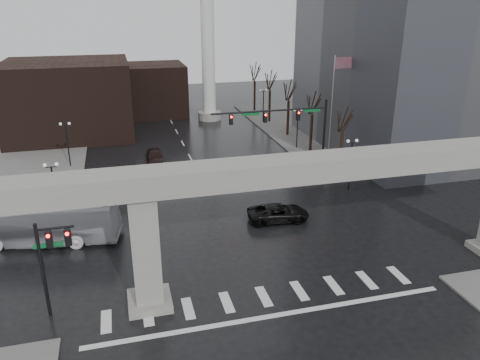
{
  "coord_description": "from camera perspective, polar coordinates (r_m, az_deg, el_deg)",
  "views": [
    {
      "loc": [
        -7.82,
        -24.62,
        17.42
      ],
      "look_at": [
        0.8,
        7.84,
        4.5
      ],
      "focal_mm": 35.0,
      "sensor_mm": 36.0,
      "label": 1
    }
  ],
  "objects": [
    {
      "name": "tree_right_1",
      "position": [
        57.24,
        8.7,
        6.05
      ],
      "size": [
        1.09,
        1.61,
        7.67
      ],
      "color": "black",
      "rests_on": "ground"
    },
    {
      "name": "lamp_right_1",
      "position": [
        58.47,
        7.04,
        7.08
      ],
      "size": [
        1.22,
        0.32,
        5.11
      ],
      "color": "black",
      "rests_on": "ground"
    },
    {
      "name": "signal_mast_arm",
      "position": [
        47.99,
        6.16,
        6.94
      ],
      "size": [
        12.12,
        0.43,
        8.0
      ],
      "color": "black",
      "rests_on": "ground"
    },
    {
      "name": "lamp_left_1",
      "position": [
        54.74,
        -20.38,
        4.95
      ],
      "size": [
        1.22,
        0.32,
        5.11
      ],
      "color": "black",
      "rests_on": "ground"
    },
    {
      "name": "far_car",
      "position": [
        54.3,
        -10.36,
        2.85
      ],
      "size": [
        2.0,
        4.66,
        1.57
      ],
      "primitive_type": "imported",
      "rotation": [
        0.0,
        0.0,
        -0.03
      ],
      "color": "black",
      "rests_on": "ground"
    },
    {
      "name": "building_far_mid",
      "position": [
        78.01,
        -10.55,
        10.79
      ],
      "size": [
        10.0,
        10.0,
        8.0
      ],
      "primitive_type": "cube",
      "color": "black",
      "rests_on": "ground"
    },
    {
      "name": "building_far_left",
      "position": [
        68.05,
        -20.08,
        9.27
      ],
      "size": [
        16.0,
        14.0,
        10.0
      ],
      "primitive_type": "cube",
      "color": "black",
      "rests_on": "ground"
    },
    {
      "name": "tree_right_2",
      "position": [
        64.41,
        5.9,
        7.91
      ],
      "size": [
        1.1,
        1.63,
        7.85
      ],
      "color": "black",
      "rests_on": "ground"
    },
    {
      "name": "city_bus",
      "position": [
        38.91,
        -23.9,
        -4.6
      ],
      "size": [
        13.1,
        5.27,
        3.56
      ],
      "primitive_type": "imported",
      "rotation": [
        0.0,
        0.0,
        1.39
      ],
      "color": "silver",
      "rests_on": "ground"
    },
    {
      "name": "ground",
      "position": [
        31.16,
        2.34,
        -12.97
      ],
      "size": [
        160.0,
        160.0,
        0.0
      ],
      "primitive_type": "plane",
      "color": "black",
      "rests_on": "ground"
    },
    {
      "name": "tree_right_4",
      "position": [
        79.23,
        1.81,
        10.57
      ],
      "size": [
        1.12,
        1.69,
        8.19
      ],
      "color": "black",
      "rests_on": "ground"
    },
    {
      "name": "lamp_right_2",
      "position": [
        71.33,
        2.87,
        9.74
      ],
      "size": [
        1.22,
        0.32,
        5.11
      ],
      "color": "black",
      "rests_on": "ground"
    },
    {
      "name": "smokestack",
      "position": [
        72.08,
        -3.98,
        17.75
      ],
      "size": [
        3.6,
        3.6,
        30.0
      ],
      "color": "silver",
      "rests_on": "ground"
    },
    {
      "name": "pickup_truck",
      "position": [
        39.56,
        4.69,
        -4.01
      ],
      "size": [
        5.38,
        2.88,
        1.44
      ],
      "primitive_type": "imported",
      "rotation": [
        0.0,
        0.0,
        1.47
      ],
      "color": "black",
      "rests_on": "ground"
    },
    {
      "name": "signal_left_pole",
      "position": [
        28.79,
        -22.11,
        -8.29
      ],
      "size": [
        2.3,
        0.3,
        6.0
      ],
      "color": "black",
      "rests_on": "ground"
    },
    {
      "name": "lamp_right_0",
      "position": [
        46.27,
        13.39,
        2.91
      ],
      "size": [
        1.22,
        0.32,
        5.11
      ],
      "color": "black",
      "rests_on": "ground"
    },
    {
      "name": "flagpole_assembly",
      "position": [
        52.97,
        11.47,
        9.87
      ],
      "size": [
        2.06,
        0.12,
        12.0
      ],
      "color": "silver",
      "rests_on": "ground"
    },
    {
      "name": "lamp_left_2",
      "position": [
        68.31,
        -19.5,
        8.06
      ],
      "size": [
        1.22,
        0.32,
        5.11
      ],
      "color": "black",
      "rests_on": "ground"
    },
    {
      "name": "sidewalk_ne",
      "position": [
        71.55,
        13.95,
        6.39
      ],
      "size": [
        28.0,
        36.0,
        0.15
      ],
      "primitive_type": "cube",
      "color": "slate",
      "rests_on": "ground"
    },
    {
      "name": "lamp_left_0",
      "position": [
        41.46,
        -21.8,
        -0.19
      ],
      "size": [
        1.22,
        0.32,
        5.11
      ],
      "color": "black",
      "rests_on": "ground"
    },
    {
      "name": "tree_right_3",
      "position": [
        71.76,
        3.65,
        9.39
      ],
      "size": [
        1.11,
        1.66,
        8.02
      ],
      "color": "black",
      "rests_on": "ground"
    },
    {
      "name": "elevated_guideway",
      "position": [
        28.28,
        5.0,
        -0.93
      ],
      "size": [
        48.0,
        2.6,
        8.7
      ],
      "color": "#97958F",
      "rests_on": "ground"
    },
    {
      "name": "tree_right_0",
      "position": [
        50.32,
        12.26,
        3.64
      ],
      "size": [
        1.09,
        1.58,
        7.5
      ],
      "color": "black",
      "rests_on": "ground"
    }
  ]
}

